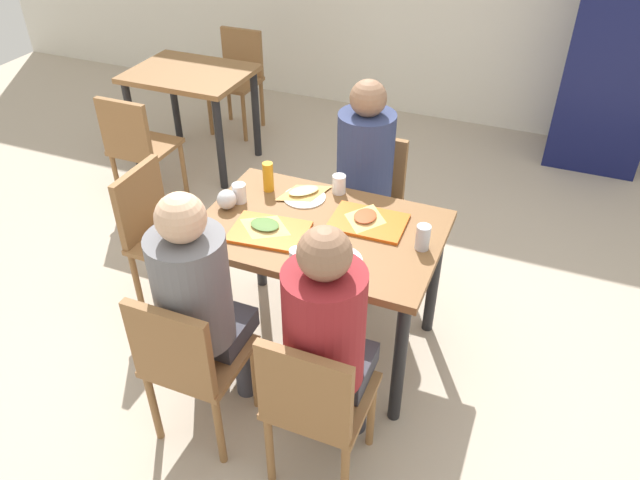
{
  "coord_description": "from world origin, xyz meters",
  "views": [
    {
      "loc": [
        0.91,
        -2.23,
        2.44
      ],
      "look_at": [
        0.0,
        0.0,
        0.7
      ],
      "focal_mm": 34.18,
      "sensor_mm": 36.0,
      "label": 1
    }
  ],
  "objects_px": {
    "person_in_brown_jacket": "(328,333)",
    "background_table": "(191,88)",
    "person_far_side": "(363,171)",
    "tray_red_far": "(368,222)",
    "drink_fridge": "(620,45)",
    "chair_left_end": "(159,229)",
    "paper_plate_center": "(304,197)",
    "soda_can": "(423,237)",
    "pizza_slice_a": "(265,225)",
    "tray_red_near": "(269,232)",
    "chair_far_side": "(369,196)",
    "foil_bundle": "(227,199)",
    "pizza_slice_c": "(304,192)",
    "plastic_cup_a": "(339,184)",
    "chair_near_right": "(314,401)",
    "main_table": "(320,245)",
    "chair_near_left": "(188,359)",
    "pizza_slice_b": "(365,217)",
    "background_chair_far": "(238,73)",
    "person_in_red": "(199,296)",
    "plastic_cup_c": "(239,193)",
    "condiment_bottle": "(268,177)",
    "background_chair_near": "(137,144)",
    "plastic_cup_b": "(297,259)"
  },
  "relations": [
    {
      "from": "plastic_cup_a",
      "to": "tray_red_near",
      "type": "bearing_deg",
      "value": -110.46
    },
    {
      "from": "drink_fridge",
      "to": "tray_red_near",
      "type": "bearing_deg",
      "value": -116.32
    },
    {
      "from": "person_in_red",
      "to": "drink_fridge",
      "type": "height_order",
      "value": "drink_fridge"
    },
    {
      "from": "chair_near_right",
      "to": "background_chair_near",
      "type": "bearing_deg",
      "value": 141.51
    },
    {
      "from": "person_far_side",
      "to": "pizza_slice_a",
      "type": "height_order",
      "value": "person_far_side"
    },
    {
      "from": "pizza_slice_c",
      "to": "background_chair_near",
      "type": "distance_m",
      "value": 1.65
    },
    {
      "from": "paper_plate_center",
      "to": "pizza_slice_c",
      "type": "xyz_separation_m",
      "value": [
        -0.02,
        0.03,
        0.01
      ]
    },
    {
      "from": "tray_red_far",
      "to": "drink_fridge",
      "type": "height_order",
      "value": "drink_fridge"
    },
    {
      "from": "person_in_brown_jacket",
      "to": "paper_plate_center",
      "type": "xyz_separation_m",
      "value": [
        -0.47,
        0.85,
        0.03
      ]
    },
    {
      "from": "pizza_slice_c",
      "to": "plastic_cup_b",
      "type": "bearing_deg",
      "value": -69.03
    },
    {
      "from": "person_in_brown_jacket",
      "to": "soda_can",
      "type": "xyz_separation_m",
      "value": [
        0.2,
        0.65,
        0.08
      ]
    },
    {
      "from": "pizza_slice_a",
      "to": "drink_fridge",
      "type": "distance_m",
      "value": 3.34
    },
    {
      "from": "chair_left_end",
      "to": "drink_fridge",
      "type": "relative_size",
      "value": 0.45
    },
    {
      "from": "foil_bundle",
      "to": "main_table",
      "type": "bearing_deg",
      "value": 2.26
    },
    {
      "from": "person_in_red",
      "to": "background_chair_near",
      "type": "xyz_separation_m",
      "value": [
        -1.42,
        1.45,
        -0.25
      ]
    },
    {
      "from": "condiment_bottle",
      "to": "person_in_brown_jacket",
      "type": "bearing_deg",
      "value": -51.69
    },
    {
      "from": "background_chair_near",
      "to": "person_in_brown_jacket",
      "type": "bearing_deg",
      "value": -35.94
    },
    {
      "from": "chair_far_side",
      "to": "soda_can",
      "type": "bearing_deg",
      "value": -56.69
    },
    {
      "from": "main_table",
      "to": "background_table",
      "type": "distance_m",
      "value": 2.31
    },
    {
      "from": "chair_far_side",
      "to": "drink_fridge",
      "type": "height_order",
      "value": "drink_fridge"
    },
    {
      "from": "main_table",
      "to": "chair_near_left",
      "type": "bearing_deg",
      "value": -110.65
    },
    {
      "from": "chair_left_end",
      "to": "background_chair_near",
      "type": "distance_m",
      "value": 1.1
    },
    {
      "from": "plastic_cup_a",
      "to": "chair_near_right",
      "type": "bearing_deg",
      "value": -73.83
    },
    {
      "from": "pizza_slice_b",
      "to": "drink_fridge",
      "type": "bearing_deg",
      "value": 68.2
    },
    {
      "from": "person_in_brown_jacket",
      "to": "background_table",
      "type": "relative_size",
      "value": 1.41
    },
    {
      "from": "plastic_cup_a",
      "to": "foil_bundle",
      "type": "bearing_deg",
      "value": -142.99
    },
    {
      "from": "chair_far_side",
      "to": "foil_bundle",
      "type": "bearing_deg",
      "value": -122.0
    },
    {
      "from": "plastic_cup_b",
      "to": "background_table",
      "type": "bearing_deg",
      "value": 132.72
    },
    {
      "from": "pizza_slice_a",
      "to": "tray_red_near",
      "type": "bearing_deg",
      "value": -28.02
    },
    {
      "from": "person_far_side",
      "to": "tray_red_far",
      "type": "xyz_separation_m",
      "value": [
        0.2,
        -0.52,
        0.03
      ]
    },
    {
      "from": "person_in_brown_jacket",
      "to": "plastic_cup_c",
      "type": "distance_m",
      "value": 1.03
    },
    {
      "from": "drink_fridge",
      "to": "background_chair_far",
      "type": "bearing_deg",
      "value": -169.22
    },
    {
      "from": "pizza_slice_a",
      "to": "plastic_cup_c",
      "type": "bearing_deg",
      "value": 142.33
    },
    {
      "from": "plastic_cup_c",
      "to": "soda_can",
      "type": "relative_size",
      "value": 0.82
    },
    {
      "from": "drink_fridge",
      "to": "background_table",
      "type": "height_order",
      "value": "drink_fridge"
    },
    {
      "from": "tray_red_far",
      "to": "soda_can",
      "type": "xyz_separation_m",
      "value": [
        0.29,
        -0.1,
        0.05
      ]
    },
    {
      "from": "chair_far_side",
      "to": "background_chair_far",
      "type": "bearing_deg",
      "value": 138.56
    },
    {
      "from": "background_chair_far",
      "to": "foil_bundle",
      "type": "bearing_deg",
      "value": -62.24
    },
    {
      "from": "foil_bundle",
      "to": "background_table",
      "type": "height_order",
      "value": "foil_bundle"
    },
    {
      "from": "drink_fridge",
      "to": "chair_near_right",
      "type": "bearing_deg",
      "value": -105.15
    },
    {
      "from": "pizza_slice_c",
      "to": "background_chair_far",
      "type": "xyz_separation_m",
      "value": [
        -1.52,
        2.04,
        -0.29
      ]
    },
    {
      "from": "chair_near_left",
      "to": "pizza_slice_b",
      "type": "xyz_separation_m",
      "value": [
        0.48,
        0.9,
        0.29
      ]
    },
    {
      "from": "person_in_red",
      "to": "plastic_cup_c",
      "type": "height_order",
      "value": "person_in_red"
    },
    {
      "from": "person_in_red",
      "to": "tray_red_far",
      "type": "distance_m",
      "value": 0.9
    },
    {
      "from": "pizza_slice_a",
      "to": "plastic_cup_c",
      "type": "relative_size",
      "value": 2.19
    },
    {
      "from": "chair_near_right",
      "to": "pizza_slice_a",
      "type": "distance_m",
      "value": 0.89
    },
    {
      "from": "tray_red_far",
      "to": "drink_fridge",
      "type": "relative_size",
      "value": 0.19
    },
    {
      "from": "paper_plate_center",
      "to": "background_table",
      "type": "height_order",
      "value": "paper_plate_center"
    },
    {
      "from": "pizza_slice_a",
      "to": "background_chair_near",
      "type": "bearing_deg",
      "value": 147.57
    },
    {
      "from": "plastic_cup_c",
      "to": "background_chair_near",
      "type": "height_order",
      "value": "plastic_cup_c"
    }
  ]
}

